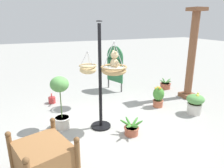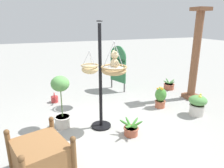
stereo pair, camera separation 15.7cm
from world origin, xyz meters
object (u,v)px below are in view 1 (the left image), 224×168
object	(u,v)px
hanging_basket_with_teddy	(114,70)
wooden_planter_box	(44,159)
potted_plant_bushy_green	(158,97)
potted_plant_conical_shrub	(131,129)
potted_plant_fern_front	(165,85)
watering_can	(52,100)
hanging_basket_left_high	(88,69)
teddy_bear	(115,62)
display_pole_central	(100,98)
display_sign_board	(115,65)
potted_plant_flowering_red	(195,103)
potted_plant_tall_leafy	(61,100)
greenhouse_pillar_right	(192,56)

from	to	relation	value
hanging_basket_with_teddy	wooden_planter_box	bearing A→B (deg)	-58.85
hanging_basket_with_teddy	potted_plant_bushy_green	world-z (taller)	hanging_basket_with_teddy
potted_plant_conical_shrub	wooden_planter_box	bearing A→B (deg)	-73.39
potted_plant_fern_front	watering_can	distance (m)	3.87
potted_plant_bushy_green	hanging_basket_left_high	bearing A→B (deg)	-115.04
teddy_bear	wooden_planter_box	xyz separation A→B (m)	(0.96, -1.60, -1.20)
display_pole_central	display_sign_board	world-z (taller)	display_pole_central
teddy_bear	potted_plant_bushy_green	distance (m)	2.08
hanging_basket_with_teddy	display_sign_board	bearing A→B (deg)	155.31
potted_plant_bushy_green	potted_plant_flowering_red	bearing A→B (deg)	38.52
watering_can	potted_plant_tall_leafy	bearing A→B (deg)	0.41
greenhouse_pillar_right	watering_can	distance (m)	4.30
hanging_basket_with_teddy	potted_plant_conical_shrub	xyz separation A→B (m)	(0.42, 0.22, -1.20)
display_pole_central	watering_can	bearing A→B (deg)	-156.59
hanging_basket_left_high	greenhouse_pillar_right	distance (m)	3.10
potted_plant_bushy_green	display_sign_board	bearing A→B (deg)	-164.77
greenhouse_pillar_right	display_sign_board	bearing A→B (deg)	-130.84
teddy_bear	watering_can	distance (m)	2.69
potted_plant_fern_front	potted_plant_tall_leafy	size ratio (longest dim) A/B	0.43
potted_plant_tall_leafy	display_pole_central	bearing A→B (deg)	68.31
display_pole_central	potted_plant_conical_shrub	world-z (taller)	display_pole_central
greenhouse_pillar_right	display_sign_board	xyz separation A→B (m)	(-1.55, -1.80, -0.39)
potted_plant_fern_front	hanging_basket_left_high	bearing A→B (deg)	-81.86
potted_plant_fern_front	watering_can	xyz separation A→B (m)	(-0.20, -3.86, -0.02)
greenhouse_pillar_right	potted_plant_conical_shrub	bearing A→B (deg)	-64.48
potted_plant_tall_leafy	potted_plant_bushy_green	world-z (taller)	potted_plant_tall_leafy
potted_plant_tall_leafy	potted_plant_flowering_red	bearing A→B (deg)	79.25
teddy_bear	potted_plant_flowering_red	bearing A→B (deg)	86.09
potted_plant_fern_front	display_sign_board	xyz separation A→B (m)	(-0.59, -1.69, 0.76)
teddy_bear	potted_plant_bushy_green	bearing A→B (deg)	110.50
potted_plant_bushy_green	potted_plant_conical_shrub	world-z (taller)	potted_plant_bushy_green
greenhouse_pillar_right	potted_plant_bushy_green	distance (m)	1.65
hanging_basket_left_high	watering_can	distance (m)	1.47
display_pole_central	potted_plant_conical_shrub	size ratio (longest dim) A/B	4.49
hanging_basket_left_high	watering_can	size ratio (longest dim) A/B	1.74
hanging_basket_left_high	wooden_planter_box	xyz separation A→B (m)	(2.36, -1.45, -0.77)
display_sign_board	wooden_planter_box	bearing A→B (deg)	-38.58
teddy_bear	hanging_basket_left_high	distance (m)	1.48
display_pole_central	greenhouse_pillar_right	size ratio (longest dim) A/B	0.87
potted_plant_bushy_green	watering_can	xyz separation A→B (m)	(-1.43, -2.67, -0.19)
display_pole_central	greenhouse_pillar_right	world-z (taller)	greenhouse_pillar_right
watering_can	greenhouse_pillar_right	bearing A→B (deg)	73.75
hanging_basket_left_high	display_sign_board	size ratio (longest dim) A/B	0.40
hanging_basket_left_high	wooden_planter_box	distance (m)	2.88
potted_plant_fern_front	watering_can	bearing A→B (deg)	-92.92
potted_plant_flowering_red	potted_plant_bushy_green	world-z (taller)	potted_plant_bushy_green
potted_plant_tall_leafy	display_sign_board	xyz separation A→B (m)	(-1.95, 2.16, 0.23)
teddy_bear	potted_plant_conical_shrub	bearing A→B (deg)	25.52
potted_plant_fern_front	display_sign_board	bearing A→B (deg)	-109.39
potted_plant_flowering_red	display_sign_board	bearing A→B (deg)	-157.03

